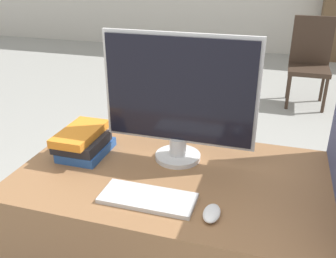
# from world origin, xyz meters

# --- Properties ---
(desk) EXTENTS (1.21, 0.74, 0.76)m
(desk) POSITION_xyz_m (0.00, 0.37, 0.38)
(desk) COLOR #8C603D
(desk) RESTS_ON ground_plane
(monitor) EXTENTS (0.63, 0.19, 0.53)m
(monitor) POSITION_xyz_m (-0.01, 0.49, 1.04)
(monitor) COLOR silver
(monitor) RESTS_ON desk
(keyboard) EXTENTS (0.34, 0.14, 0.02)m
(keyboard) POSITION_xyz_m (-0.03, 0.17, 0.77)
(keyboard) COLOR silver
(keyboard) RESTS_ON desk
(mouse) EXTENTS (0.06, 0.10, 0.03)m
(mouse) POSITION_xyz_m (0.21, 0.14, 0.78)
(mouse) COLOR white
(mouse) RESTS_ON desk
(book_stack) EXTENTS (0.19, 0.27, 0.12)m
(book_stack) POSITION_xyz_m (-0.41, 0.41, 0.82)
(book_stack) COLOR #285199
(book_stack) RESTS_ON desk
(far_chair) EXTENTS (0.44, 0.44, 0.97)m
(far_chair) POSITION_xyz_m (0.68, 3.57, 0.52)
(far_chair) COLOR #38281E
(far_chair) RESTS_ON ground_plane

